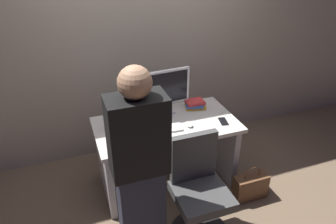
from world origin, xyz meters
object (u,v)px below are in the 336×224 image
object	(u,v)px
book_stack	(195,104)
handbag	(250,186)
monitor	(164,90)
desk	(166,143)
mouse	(189,124)
office_chair	(199,194)
keyboard	(159,130)
cell_phone	(223,121)
cup_by_monitor	(108,125)
person_at_desk	(140,171)
cup_near_keyboard	(117,134)

from	to	relation	value
book_stack	handbag	world-z (taller)	book_stack
monitor	desk	bearing A→B (deg)	-103.53
handbag	mouse	bearing A→B (deg)	144.76
mouse	office_chair	bearing A→B (deg)	-104.34
desk	keyboard	world-z (taller)	keyboard
desk	keyboard	xyz separation A→B (m)	(-0.11, -0.11, 0.24)
mouse	cell_phone	size ratio (longest dim) A/B	0.69
mouse	cup_by_monitor	distance (m)	0.76
mouse	book_stack	distance (m)	0.37
person_at_desk	book_stack	xyz separation A→B (m)	(0.84, 0.91, -0.07)
monitor	cup_by_monitor	size ratio (longest dim) A/B	6.22
book_stack	cell_phone	size ratio (longest dim) A/B	1.64
office_chair	handbag	world-z (taller)	office_chair
person_at_desk	monitor	size ratio (longest dim) A/B	3.03
office_chair	cup_by_monitor	xyz separation A→B (m)	(-0.58, 0.78, 0.35)
mouse	cell_phone	xyz separation A→B (m)	(0.34, -0.04, -0.01)
person_at_desk	cell_phone	xyz separation A→B (m)	(0.99, 0.56, -0.10)
handbag	cup_by_monitor	bearing A→B (deg)	155.13
cell_phone	mouse	bearing A→B (deg)	-174.70
mouse	cup_by_monitor	xyz separation A→B (m)	(-0.73, 0.21, 0.03)
monitor	cell_phone	world-z (taller)	monitor
handbag	keyboard	bearing A→B (deg)	154.98
cup_near_keyboard	book_stack	size ratio (longest dim) A/B	0.36
book_stack	cell_phone	world-z (taller)	book_stack
desk	mouse	size ratio (longest dim) A/B	13.66
office_chair	book_stack	xyz separation A→B (m)	(0.34, 0.88, 0.35)
cup_near_keyboard	book_stack	world-z (taller)	cup_near_keyboard
monitor	book_stack	bearing A→B (deg)	-2.21
person_at_desk	keyboard	world-z (taller)	person_at_desk
desk	monitor	world-z (taller)	monitor
person_at_desk	cup_by_monitor	world-z (taller)	person_at_desk
mouse	cell_phone	world-z (taller)	mouse
handbag	monitor	bearing A→B (deg)	133.40
office_chair	cup_by_monitor	distance (m)	1.03
cup_near_keyboard	keyboard	bearing A→B (deg)	-2.51
desk	cell_phone	size ratio (longest dim) A/B	9.49
desk	keyboard	distance (m)	0.29
office_chair	mouse	size ratio (longest dim) A/B	9.40
desk	cell_phone	bearing A→B (deg)	-16.80
handbag	book_stack	bearing A→B (deg)	115.36
office_chair	mouse	xyz separation A→B (m)	(0.15, 0.57, 0.32)
mouse	person_at_desk	bearing A→B (deg)	-137.15
monitor	cell_phone	distance (m)	0.66
cup_near_keyboard	cup_by_monitor	size ratio (longest dim) A/B	0.98
keyboard	cup_by_monitor	bearing A→B (deg)	158.24
keyboard	book_stack	xyz separation A→B (m)	(0.49, 0.31, 0.03)
book_stack	cell_phone	bearing A→B (deg)	-67.85
monitor	keyboard	size ratio (longest dim) A/B	1.26
cup_by_monitor	person_at_desk	bearing A→B (deg)	-83.97
person_at_desk	cup_near_keyboard	distance (m)	0.63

